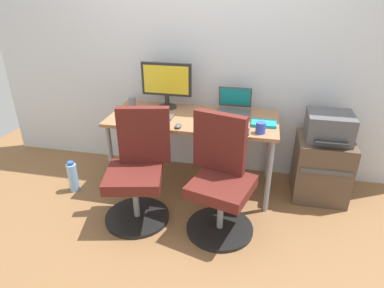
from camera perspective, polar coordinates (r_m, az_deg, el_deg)
ground_plane at (r=3.38m, az=0.18°, el=-6.73°), size 5.28×5.28×0.00m
back_wall at (r=3.30m, az=1.77°, el=16.77°), size 4.40×0.04×2.60m
desk at (r=3.08m, az=0.19°, el=3.45°), size 1.52×0.67×0.71m
office_chair_left at (r=2.78m, az=-9.11°, el=-4.69°), size 0.54×0.54×0.94m
office_chair_right at (r=2.64m, az=4.83°, el=-6.30°), size 0.54×0.54×0.94m
side_cabinet at (r=3.30m, az=21.03°, el=-3.72°), size 0.47×0.47×0.57m
printer at (r=3.13m, az=22.20°, el=2.73°), size 0.38×0.40×0.24m
water_bottle_on_floor at (r=3.40m, az=-19.52°, el=-5.28°), size 0.09×0.09×0.31m
desktop_monitor at (r=3.23m, az=-4.35°, el=10.39°), size 0.48×0.18×0.43m
open_laptop at (r=3.18m, az=7.11°, el=6.34°), size 0.31×0.28×0.22m
keyboard_by_monitor at (r=3.06m, az=-6.41°, el=4.70°), size 0.34×0.12×0.02m
keyboard_by_laptop at (r=2.77m, az=6.15°, el=2.33°), size 0.34×0.12×0.02m
mouse_by_monitor at (r=2.83m, az=-2.35°, el=3.12°), size 0.06×0.10×0.03m
mouse_by_laptop at (r=2.93m, az=6.60°, el=3.84°), size 0.06×0.10×0.03m
coffee_mug at (r=2.76m, az=11.55°, el=2.71°), size 0.08×0.08×0.09m
pen_cup at (r=3.33m, az=-10.08°, el=7.01°), size 0.07×0.07×0.10m
notebook at (r=2.94m, az=12.06°, el=3.43°), size 0.21×0.15×0.03m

